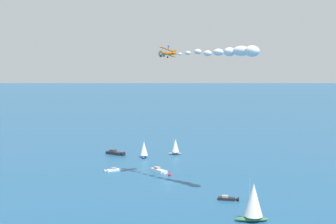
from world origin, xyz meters
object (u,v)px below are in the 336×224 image
at_px(motorboat_trailing, 111,170).
at_px(motorboat_ahead, 160,171).
at_px(motorboat_far_port, 116,153).
at_px(motorboat_offshore, 229,199).
at_px(marker_buoy, 170,175).
at_px(sailboat_far_stbd, 144,149).
at_px(biplane_lead, 167,53).
at_px(sailboat_inshore, 253,202).
at_px(wingwalker_lead, 168,47).
at_px(sailboat_near_centre, 175,146).

bearing_deg(motorboat_trailing, motorboat_ahead, -56.97).
xyz_separation_m(motorboat_far_port, motorboat_offshore, (-28.85, -74.29, -0.26)).
relative_size(motorboat_offshore, marker_buoy, 3.04).
distance_m(sailboat_far_stbd, biplane_lead, 59.11).
bearing_deg(sailboat_inshore, motorboat_far_port, 65.07).
bearing_deg(motorboat_far_port, sailboat_inshore, -114.93).
height_order(motorboat_far_port, sailboat_inshore, sailboat_inshore).
distance_m(motorboat_far_port, sailboat_inshore, 97.23).
bearing_deg(sailboat_far_stbd, wingwalker_lead, -128.40).
distance_m(motorboat_far_port, biplane_lead, 68.70).
relative_size(motorboat_ahead, wingwalker_lead, 5.35).
bearing_deg(motorboat_trailing, sailboat_far_stbd, 13.35).
bearing_deg(sailboat_inshore, wingwalker_lead, 66.98).
height_order(sailboat_near_centre, motorboat_far_port, sailboat_near_centre).
height_order(sailboat_far_stbd, marker_buoy, sailboat_far_stbd).
bearing_deg(motorboat_trailing, marker_buoy, -69.31).
bearing_deg(motorboat_offshore, wingwalker_lead, 79.14).
xyz_separation_m(motorboat_trailing, motorboat_ahead, (10.14, -15.59, 0.15)).
relative_size(sailboat_far_stbd, wingwalker_lead, 5.22).
height_order(sailboat_near_centre, motorboat_trailing, sailboat_near_centre).
distance_m(sailboat_near_centre, motorboat_trailing, 41.25).
relative_size(sailboat_near_centre, motorboat_trailing, 1.30).
height_order(motorboat_far_port, motorboat_ahead, motorboat_far_port).
xyz_separation_m(motorboat_offshore, biplane_lead, (4.67, 26.82, 43.64)).
bearing_deg(sailboat_far_stbd, sailboat_inshore, -120.59).
bearing_deg(motorboat_trailing, sailboat_near_centre, -0.26).
relative_size(sailboat_inshore, wingwalker_lead, 7.36).
relative_size(motorboat_trailing, biplane_lead, 0.81).
distance_m(sailboat_far_stbd, motorboat_trailing, 27.90).
bearing_deg(sailboat_inshore, sailboat_far_stbd, 59.41).
bearing_deg(wingwalker_lead, sailboat_near_centre, 33.49).
bearing_deg(biplane_lead, sailboat_inshore, -112.44).
height_order(sailboat_inshore, biplane_lead, biplane_lead).
bearing_deg(motorboat_far_port, biplane_lead, -116.98).
xyz_separation_m(marker_buoy, wingwalker_lead, (-7.83, -5.37, 45.84)).
bearing_deg(sailboat_near_centre, motorboat_ahead, -153.58).
bearing_deg(motorboat_offshore, motorboat_ahead, 68.78).
bearing_deg(marker_buoy, motorboat_far_port, 69.36).
xyz_separation_m(motorboat_trailing, wingwalker_lead, (0.39, -27.14, 45.77)).
xyz_separation_m(sailboat_inshore, wingwalker_lead, (17.23, 40.57, 41.11)).
bearing_deg(motorboat_ahead, motorboat_trailing, 123.03).
bearing_deg(sailboat_near_centre, marker_buoy, -146.74).
relative_size(motorboat_far_port, wingwalker_lead, 6.36).
bearing_deg(motorboat_offshore, sailboat_near_centre, 49.51).
bearing_deg(sailboat_near_centre, sailboat_inshore, -130.65).
xyz_separation_m(motorboat_far_port, sailboat_far_stbd, (2.87, -13.97, 2.89)).
xyz_separation_m(sailboat_near_centre, marker_buoy, (-32.91, -21.59, -3.22)).
height_order(sailboat_near_centre, sailboat_inshore, sailboat_inshore).
bearing_deg(marker_buoy, motorboat_offshore, -111.97).
distance_m(sailboat_inshore, biplane_lead, 58.75).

